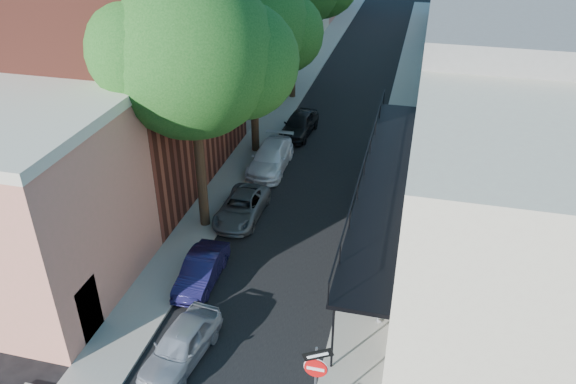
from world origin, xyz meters
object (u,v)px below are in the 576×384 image
Objects in this scene: oak_near at (204,56)px; parked_car_b at (201,270)px; pedestrian at (382,298)px; parked_car_e at (299,124)px; parked_car_a at (181,344)px; parked_car_d at (271,158)px; oak_mid at (260,28)px; parked_car_c at (242,207)px; sign_post at (316,371)px.

parked_car_b is (0.92, -4.09, -7.30)m from oak_near.
parked_car_e is at bearing 17.07° from pedestrian.
parked_car_d is (-0.79, 13.89, 0.04)m from parked_car_a.
oak_mid reaches higher than parked_car_b.
parked_car_b is 0.77× the size of parked_car_d.
oak_near is at bearing -140.44° from parked_car_c.
parked_car_d is at bearing 110.08° from sign_post.
parked_car_d is (0.05, 9.98, 0.09)m from parked_car_b.
parked_car_a is 0.91× the size of parked_car_c.
parked_car_b is at bearing -90.40° from parked_car_c.
oak_near is at bearing 101.41° from parked_car_b.
parked_car_d is at bearing -91.51° from parked_car_e.
sign_post is 5.14m from parked_car_a.
oak_mid is 13.72m from parked_car_b.
sign_post is 0.73× the size of parked_car_e.
parked_car_e is (0.55, 14.73, 0.11)m from parked_car_b.
parked_car_d is at bearing 27.64° from pedestrian.
parked_car_b is 0.87× the size of parked_car_e.
parked_car_a is at bearing -77.59° from oak_near.
parked_car_a is 0.80× the size of parked_car_d.
oak_mid reaches higher than sign_post.
parked_car_c is (1.04, -7.16, -6.50)m from oak_mid.
sign_post is 11.61m from parked_car_c.
oak_near is at bearing 125.09° from sign_post.
sign_post is 19.14m from oak_mid.
parked_car_a is 0.90× the size of parked_car_e.
sign_post is 20.61m from parked_car_e.
oak_near is at bearing -100.47° from parked_car_d.
oak_near reaches higher than parked_car_c.
parked_car_e is at bearing 104.23° from sign_post.
parked_car_b is at bearing 79.71° from pedestrian.
parked_car_b is at bearing 137.13° from sign_post.
oak_near is 10.94m from parked_car_a.
sign_post is 0.29× the size of oak_mid.
oak_near is 9.36m from parked_car_d.
sign_post is at bearing -69.14° from oak_mid.
parked_car_a is at bearing -83.53° from oak_mid.
sign_post is 0.81× the size of parked_car_a.
parked_car_b is at bearing -87.67° from parked_car_e.
oak_mid is 2.53× the size of parked_car_c.
sign_post is at bearing -60.92° from parked_car_c.
parked_car_e is at bearing 82.95° from parked_car_d.
parked_car_b is 7.08m from pedestrian.
parked_car_c is 9.85m from parked_car_e.
sign_post is 7.78m from parked_car_b.
parked_car_a is at bearing 112.56° from pedestrian.
parked_car_b is (-5.60, 5.20, -1.45)m from sign_post.
parked_car_a is at bearing -87.86° from parked_car_d.
parked_car_d reaches higher than parked_car_c.
sign_post reaches higher than parked_car_e.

